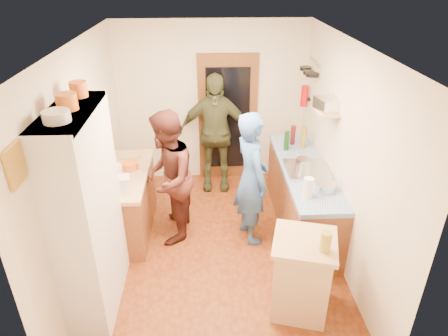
{
  "coord_description": "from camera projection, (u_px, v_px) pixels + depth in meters",
  "views": [
    {
      "loc": [
        -0.11,
        -4.15,
        3.36
      ],
      "look_at": [
        0.1,
        0.15,
        1.1
      ],
      "focal_mm": 32.0,
      "sensor_mm": 36.0,
      "label": 1
    }
  ],
  "objects": [
    {
      "name": "floor",
      "position": [
        217.0,
        248.0,
        5.24
      ],
      "size": [
        3.0,
        4.0,
        0.02
      ],
      "primitive_type": "cube",
      "color": "brown",
      "rests_on": "ground"
    },
    {
      "name": "ceiling",
      "position": [
        215.0,
        43.0,
        4.03
      ],
      "size": [
        3.0,
        4.0,
        0.02
      ],
      "primitive_type": "cube",
      "color": "silver",
      "rests_on": "ground"
    },
    {
      "name": "wall_back",
      "position": [
        212.0,
        103.0,
        6.41
      ],
      "size": [
        3.0,
        0.02,
        2.6
      ],
      "primitive_type": "cube",
      "color": "silver",
      "rests_on": "ground"
    },
    {
      "name": "wall_front",
      "position": [
        225.0,
        283.0,
        2.86
      ],
      "size": [
        3.0,
        0.02,
        2.6
      ],
      "primitive_type": "cube",
      "color": "silver",
      "rests_on": "ground"
    },
    {
      "name": "wall_left",
      "position": [
        84.0,
        162.0,
        4.57
      ],
      "size": [
        0.02,
        4.0,
        2.6
      ],
      "primitive_type": "cube",
      "color": "silver",
      "rests_on": "ground"
    },
    {
      "name": "wall_right",
      "position": [
        344.0,
        156.0,
        4.7
      ],
      "size": [
        0.02,
        4.0,
        2.6
      ],
      "primitive_type": "cube",
      "color": "silver",
      "rests_on": "ground"
    },
    {
      "name": "door_frame",
      "position": [
        228.0,
        119.0,
        6.5
      ],
      "size": [
        0.95,
        0.06,
        2.1
      ],
      "primitive_type": "cube",
      "color": "brown",
      "rests_on": "ground"
    },
    {
      "name": "door_glass",
      "position": [
        228.0,
        119.0,
        6.47
      ],
      "size": [
        0.7,
        0.02,
        1.7
      ],
      "primitive_type": "cube",
      "color": "black",
      "rests_on": "door_frame"
    },
    {
      "name": "hutch_body",
      "position": [
        88.0,
        215.0,
        3.96
      ],
      "size": [
        0.4,
        1.2,
        2.2
      ],
      "primitive_type": "cube",
      "color": "silver",
      "rests_on": "ground"
    },
    {
      "name": "hutch_top_shelf",
      "position": [
        68.0,
        112.0,
        3.46
      ],
      "size": [
        0.4,
        1.14,
        0.04
      ],
      "primitive_type": "cube",
      "color": "silver",
      "rests_on": "hutch_body"
    },
    {
      "name": "plate_stack",
      "position": [
        56.0,
        116.0,
        3.18
      ],
      "size": [
        0.22,
        0.22,
        0.09
      ],
      "primitive_type": "cylinder",
      "color": "white",
      "rests_on": "hutch_top_shelf"
    },
    {
      "name": "orange_pot_a",
      "position": [
        67.0,
        102.0,
        3.43
      ],
      "size": [
        0.18,
        0.18,
        0.14
      ],
      "primitive_type": "cylinder",
      "color": "orange",
      "rests_on": "hutch_top_shelf"
    },
    {
      "name": "orange_pot_b",
      "position": [
        78.0,
        89.0,
        3.75
      ],
      "size": [
        0.16,
        0.16,
        0.15
      ],
      "primitive_type": "cylinder",
      "color": "orange",
      "rests_on": "hutch_top_shelf"
    },
    {
      "name": "left_counter_base",
      "position": [
        127.0,
        204.0,
        5.39
      ],
      "size": [
        0.6,
        1.4,
        0.85
      ],
      "primitive_type": "cube",
      "color": "brown",
      "rests_on": "ground"
    },
    {
      "name": "left_counter_top",
      "position": [
        123.0,
        175.0,
        5.18
      ],
      "size": [
        0.64,
        1.44,
        0.05
      ],
      "primitive_type": "cube",
      "color": "tan",
      "rests_on": "left_counter_base"
    },
    {
      "name": "toaster",
      "position": [
        119.0,
        185.0,
        4.7
      ],
      "size": [
        0.29,
        0.22,
        0.2
      ],
      "primitive_type": "cube",
      "rotation": [
        0.0,
        0.0,
        0.19
      ],
      "color": "white",
      "rests_on": "left_counter_top"
    },
    {
      "name": "kettle",
      "position": [
        116.0,
        172.0,
        5.02
      ],
      "size": [
        0.18,
        0.18,
        0.17
      ],
      "primitive_type": "cylinder",
      "rotation": [
        0.0,
        0.0,
        -0.19
      ],
      "color": "white",
      "rests_on": "left_counter_top"
    },
    {
      "name": "orange_bowl",
      "position": [
        130.0,
        165.0,
        5.25
      ],
      "size": [
        0.26,
        0.26,
        0.1
      ],
      "primitive_type": "cylinder",
      "rotation": [
        0.0,
        0.0,
        -0.19
      ],
      "color": "orange",
      "rests_on": "left_counter_top"
    },
    {
      "name": "chopping_board",
      "position": [
        130.0,
        155.0,
        5.61
      ],
      "size": [
        0.3,
        0.22,
        0.02
      ],
      "primitive_type": "cube",
      "rotation": [
        0.0,
        0.0,
        0.01
      ],
      "color": "tan",
      "rests_on": "left_counter_top"
    },
    {
      "name": "right_counter_base",
      "position": [
        302.0,
        198.0,
        5.54
      ],
      "size": [
        0.6,
        2.2,
        0.84
      ],
      "primitive_type": "cube",
      "color": "brown",
      "rests_on": "ground"
    },
    {
      "name": "right_counter_top",
      "position": [
        305.0,
        169.0,
        5.33
      ],
      "size": [
        0.62,
        2.22,
        0.06
      ],
      "primitive_type": "cube",
      "color": "#1853A9",
      "rests_on": "right_counter_base"
    },
    {
      "name": "hob",
      "position": [
        307.0,
        169.0,
        5.22
      ],
      "size": [
        0.55,
        0.58,
        0.04
      ],
      "primitive_type": "cube",
      "color": "silver",
      "rests_on": "right_counter_top"
    },
    {
      "name": "pot_on_hob",
      "position": [
        303.0,
        163.0,
        5.19
      ],
      "size": [
        0.2,
        0.2,
        0.13
      ],
      "primitive_type": "cylinder",
      "color": "silver",
      "rests_on": "hob"
    },
    {
      "name": "bottle_a",
      "position": [
        287.0,
        140.0,
        5.74
      ],
      "size": [
        0.08,
        0.08,
        0.29
      ],
      "primitive_type": "cylinder",
      "rotation": [
        0.0,
        0.0,
        0.14
      ],
      "color": "#143F14",
      "rests_on": "right_counter_top"
    },
    {
      "name": "bottle_b",
      "position": [
        293.0,
        135.0,
        5.91
      ],
      "size": [
        0.09,
        0.09,
        0.29
      ],
      "primitive_type": "cylinder",
      "rotation": [
        0.0,
        0.0,
        -0.18
      ],
      "color": "#591419",
      "rests_on": "right_counter_top"
    },
    {
      "name": "bottle_c",
      "position": [
        304.0,
        137.0,
        5.79
      ],
      "size": [
        0.09,
        0.09,
        0.32
      ],
      "primitive_type": "cylinder",
      "rotation": [
        0.0,
        0.0,
        -0.13
      ],
      "color": "olive",
      "rests_on": "right_counter_top"
    },
    {
      "name": "paper_towel",
      "position": [
        308.0,
        188.0,
        4.59
      ],
      "size": [
        0.14,
        0.14,
        0.25
      ],
      "primitive_type": "cylinder",
      "rotation": [
        0.0,
        0.0,
        0.23
      ],
      "color": "white",
      "rests_on": "right_counter_top"
    },
    {
      "name": "mixing_bowl",
      "position": [
        325.0,
        187.0,
        4.76
      ],
      "size": [
        0.3,
        0.3,
        0.1
      ],
      "primitive_type": "cylinder",
      "rotation": [
        0.0,
        0.0,
        -0.26
      ],
      "color": "silver",
      "rests_on": "right_counter_top"
    },
    {
      "name": "island_base",
      "position": [
        301.0,
        277.0,
        4.14
      ],
      "size": [
        0.67,
        0.67,
        0.86
      ],
      "primitive_type": "cube",
      "rotation": [
        0.0,
        0.0,
        -0.26
      ],
      "color": "tan",
      "rests_on": "ground"
    },
    {
      "name": "island_top",
      "position": [
        305.0,
        242.0,
        3.93
      ],
      "size": [
        0.76,
        0.76,
        0.05
      ],
      "primitive_type": "cube",
      "rotation": [
        0.0,
        0.0,
        -0.26
      ],
      "color": "tan",
      "rests_on": "island_base"
    },
    {
      "name": "cutting_board",
      "position": [
        300.0,
        238.0,
        3.98
      ],
      "size": [
        0.41,
        0.36,
        0.02
      ],
      "primitive_type": "cube",
      "rotation": [
        0.0,
        0.0,
        -0.26
      ],
      "color": "white",
      "rests_on": "island_top"
    },
    {
      "name": "oil_jar",
      "position": [
        326.0,
        242.0,
        3.73
      ],
      "size": [
        0.13,
        0.13,
        0.21
      ],
      "primitive_type": "cylinder",
      "rotation": [
        0.0,
        0.0,
        -0.26
      ],
      "color": "#AD9E2D",
      "rests_on": "island_top"
    },
    {
      "name": "pan_rail",
      "position": [
        314.0,
        62.0,
        5.7
      ],
      "size": [
        0.02,
        0.65,
        0.02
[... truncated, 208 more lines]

